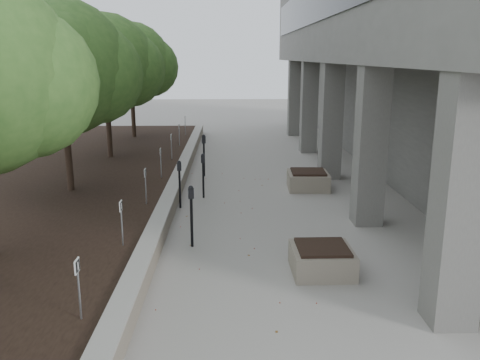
{
  "coord_description": "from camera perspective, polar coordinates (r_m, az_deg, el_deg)",
  "views": [
    {
      "loc": [
        -0.11,
        -6.28,
        4.2
      ],
      "look_at": [
        0.13,
        5.93,
        1.18
      ],
      "focal_mm": 37.41,
      "sensor_mm": 36.0,
      "label": 1
    }
  ],
  "objects": [
    {
      "name": "crabapple_tree_3",
      "position": [
        15.07,
        -19.5,
        9.0
      ],
      "size": [
        4.6,
        4.0,
        5.44
      ],
      "primitive_type": null,
      "color": "#356125",
      "rests_on": "planting_bed"
    },
    {
      "name": "berry_scatter",
      "position": [
        12.04,
        -1.0,
        -6.49
      ],
      "size": [
        3.3,
        14.1,
        0.02
      ],
      "primitive_type": null,
      "color": "maroon",
      "rests_on": "ground"
    },
    {
      "name": "crabapple_tree_4",
      "position": [
        19.87,
        -15.02,
        10.31
      ],
      "size": [
        4.6,
        4.0,
        5.44
      ],
      "primitive_type": null,
      "color": "#356125",
      "rests_on": "planting_bed"
    },
    {
      "name": "parking_sign_5",
      "position": [
        16.28,
        -9.01,
        1.94
      ],
      "size": [
        0.04,
        0.22,
        0.96
      ],
      "primitive_type": null,
      "color": "black",
      "rests_on": "planting_bed"
    },
    {
      "name": "planter_front",
      "position": [
        10.22,
        9.32,
        -8.88
      ],
      "size": [
        1.21,
        1.21,
        0.56
      ],
      "primitive_type": null,
      "rotation": [
        0.0,
        0.0,
        0.01
      ],
      "color": "gray",
      "rests_on": "ground"
    },
    {
      "name": "parking_sign_2",
      "position": [
        7.88,
        -17.89,
        -11.79
      ],
      "size": [
        0.04,
        0.22,
        0.96
      ],
      "primitive_type": null,
      "color": "black",
      "rests_on": "planting_bed"
    },
    {
      "name": "parking_meter_3",
      "position": [
        15.17,
        -4.22,
        0.47
      ],
      "size": [
        0.15,
        0.12,
        1.38
      ],
      "primitive_type": null,
      "rotation": [
        0.0,
        0.0,
        0.14
      ],
      "color": "black",
      "rests_on": "ground"
    },
    {
      "name": "parking_meter_4",
      "position": [
        14.23,
        -6.89,
        -0.5
      ],
      "size": [
        0.15,
        0.12,
        1.38
      ],
      "primitive_type": null,
      "rotation": [
        0.0,
        0.0,
        0.16
      ],
      "color": "black",
      "rests_on": "ground"
    },
    {
      "name": "parking_sign_3",
      "position": [
        10.57,
        -13.33,
        -4.83
      ],
      "size": [
        0.04,
        0.22,
        0.96
      ],
      "primitive_type": null,
      "color": "black",
      "rests_on": "planting_bed"
    },
    {
      "name": "parking_sign_7",
      "position": [
        22.15,
        -6.95,
        5.16
      ],
      "size": [
        0.04,
        0.22,
        0.96
      ],
      "primitive_type": null,
      "color": "black",
      "rests_on": "planting_bed"
    },
    {
      "name": "planter_back",
      "position": [
        16.42,
        7.76,
        0.03
      ],
      "size": [
        1.34,
        1.34,
        0.6
      ],
      "primitive_type": null,
      "rotation": [
        0.0,
        0.0,
        -0.04
      ],
      "color": "gray",
      "rests_on": "ground"
    },
    {
      "name": "parking_meter_5",
      "position": [
        17.96,
        -4.13,
        2.81
      ],
      "size": [
        0.17,
        0.14,
        1.52
      ],
      "primitive_type": null,
      "rotation": [
        0.0,
        0.0,
        0.21
      ],
      "color": "black",
      "rests_on": "ground"
    },
    {
      "name": "crabapple_tree_5",
      "position": [
        24.75,
        -12.28,
        11.08
      ],
      "size": [
        4.6,
        4.0,
        5.44
      ],
      "primitive_type": null,
      "color": "#356125",
      "rests_on": "planting_bed"
    },
    {
      "name": "ground",
      "position": [
        7.56,
        -0.08,
        -19.88
      ],
      "size": [
        90.0,
        90.0,
        0.0
      ],
      "primitive_type": "plane",
      "color": "gray",
      "rests_on": "ground"
    },
    {
      "name": "parking_sign_4",
      "position": [
        13.4,
        -10.71,
        -0.72
      ],
      "size": [
        0.04,
        0.22,
        0.96
      ],
      "primitive_type": null,
      "color": "black",
      "rests_on": "planting_bed"
    },
    {
      "name": "retaining_wall",
      "position": [
        15.88,
        -7.29,
        -0.63
      ],
      "size": [
        0.39,
        26.0,
        0.5
      ],
      "primitive_type": null,
      "color": "gray",
      "rests_on": "ground"
    },
    {
      "name": "parking_sign_6",
      "position": [
        19.21,
        -7.82,
        3.8
      ],
      "size": [
        0.04,
        0.22,
        0.96
      ],
      "primitive_type": null,
      "color": "black",
      "rests_on": "planting_bed"
    },
    {
      "name": "parking_meter_2",
      "position": [
        11.29,
        -5.55,
        -4.15
      ],
      "size": [
        0.16,
        0.13,
        1.44
      ],
      "primitive_type": null,
      "rotation": [
        0.0,
        0.0,
        0.19
      ],
      "color": "black",
      "rests_on": "ground"
    },
    {
      "name": "planting_bed",
      "position": [
        16.69,
        -19.93,
        -0.83
      ],
      "size": [
        7.0,
        26.0,
        0.4
      ],
      "primitive_type": "cube",
      "color": "black",
      "rests_on": "ground"
    },
    {
      "name": "parking_sign_8",
      "position": [
        25.1,
        -6.27,
        6.21
      ],
      "size": [
        0.04,
        0.22,
        0.96
      ],
      "primitive_type": null,
      "color": "black",
      "rests_on": "planting_bed"
    }
  ]
}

